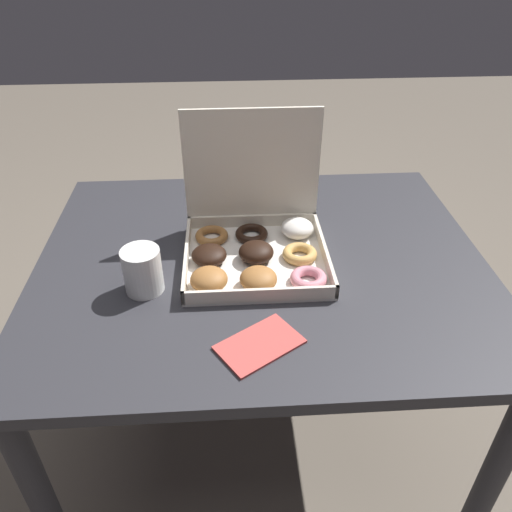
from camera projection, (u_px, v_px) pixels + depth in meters
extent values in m
plane|color=#6B6054|center=(260.00, 432.00, 1.64)|extent=(8.00, 8.00, 0.00)
cube|color=#2D2D33|center=(261.00, 262.00, 1.24)|extent=(1.10, 0.89, 0.03)
cylinder|color=#2D2D33|center=(46.00, 508.00, 1.09)|extent=(0.06, 0.06, 0.67)
cylinder|color=#2D2D33|center=(490.00, 481.00, 1.14)|extent=(0.06, 0.06, 0.67)
cylinder|color=#2D2D33|center=(110.00, 282.00, 1.74)|extent=(0.06, 0.06, 0.67)
cylinder|color=#2D2D33|center=(391.00, 271.00, 1.79)|extent=(0.06, 0.06, 0.67)
cube|color=silver|center=(256.00, 260.00, 1.22)|extent=(0.34, 0.32, 0.01)
cube|color=beige|center=(261.00, 295.00, 1.08)|extent=(0.34, 0.01, 0.03)
cube|color=beige|center=(252.00, 221.00, 1.33)|extent=(0.34, 0.01, 0.03)
cube|color=beige|center=(187.00, 256.00, 1.20)|extent=(0.01, 0.32, 0.03)
cube|color=beige|center=(324.00, 251.00, 1.21)|extent=(0.01, 0.32, 0.03)
cube|color=beige|center=(252.00, 164.00, 1.25)|extent=(0.34, 0.01, 0.29)
ellipsoid|color=#9E6633|center=(209.00, 279.00, 1.11)|extent=(0.08, 0.08, 0.05)
ellipsoid|color=#9E6633|center=(258.00, 279.00, 1.11)|extent=(0.08, 0.08, 0.04)
torus|color=pink|center=(308.00, 279.00, 1.13)|extent=(0.08, 0.08, 0.02)
ellipsoid|color=black|center=(209.00, 255.00, 1.20)|extent=(0.08, 0.08, 0.04)
ellipsoid|color=black|center=(256.00, 252.00, 1.20)|extent=(0.08, 0.08, 0.04)
torus|color=tan|center=(300.00, 254.00, 1.21)|extent=(0.08, 0.08, 0.02)
torus|color=#9E6633|center=(212.00, 236.00, 1.28)|extent=(0.08, 0.08, 0.02)
torus|color=black|center=(252.00, 234.00, 1.29)|extent=(0.08, 0.08, 0.02)
ellipsoid|color=white|center=(297.00, 228.00, 1.29)|extent=(0.08, 0.08, 0.04)
cylinder|color=white|center=(143.00, 271.00, 1.10)|extent=(0.09, 0.09, 0.10)
cylinder|color=black|center=(140.00, 253.00, 1.07)|extent=(0.07, 0.07, 0.01)
cube|color=#CC4C47|center=(260.00, 345.00, 0.98)|extent=(0.19, 0.17, 0.01)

